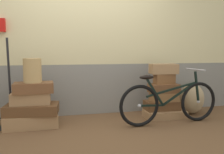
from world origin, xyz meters
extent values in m
cube|color=brown|center=(0.00, 0.00, -0.03)|extent=(9.04, 5.20, 0.06)
cube|color=gray|center=(0.00, 0.85, 0.43)|extent=(7.04, 0.20, 0.86)
cube|color=beige|center=(0.00, 0.85, 1.92)|extent=(7.04, 0.20, 2.13)
cube|color=red|center=(-1.32, 0.71, 1.48)|extent=(0.10, 0.08, 0.20)
cube|color=#9E754C|center=(-0.90, 0.28, 0.09)|extent=(0.74, 0.47, 0.18)
cube|color=brown|center=(-0.89, 0.25, 0.26)|extent=(0.78, 0.51, 0.14)
cube|color=#9E754C|center=(-0.90, 0.29, 0.41)|extent=(0.55, 0.36, 0.17)
cube|color=brown|center=(-0.86, 0.27, 0.57)|extent=(0.55, 0.35, 0.14)
cube|color=#9E754C|center=(1.18, 0.24, 0.06)|extent=(0.67, 0.39, 0.12)
cube|color=brown|center=(1.15, 0.29, 0.19)|extent=(0.57, 0.32, 0.15)
cube|color=olive|center=(1.17, 0.26, 0.34)|extent=(0.43, 0.27, 0.14)
cube|color=brown|center=(1.17, 0.27, 0.48)|extent=(0.47, 0.28, 0.14)
cube|color=brown|center=(1.18, 0.28, 0.63)|extent=(0.32, 0.18, 0.16)
cube|color=#9E754C|center=(1.17, 0.29, 0.80)|extent=(0.46, 0.28, 0.16)
cylinder|color=tan|center=(-0.87, 0.26, 0.81)|extent=(0.25, 0.25, 0.34)
torus|color=black|center=(-1.17, 0.37, 0.12)|extent=(0.02, 0.24, 0.24)
cylinder|color=black|center=(-1.34, 0.37, 0.12)|extent=(0.34, 0.02, 0.02)
cylinder|color=black|center=(-1.20, 0.37, 0.70)|extent=(0.03, 0.15, 1.15)
cube|color=black|center=(-1.34, 0.26, 0.01)|extent=(0.30, 0.22, 0.02)
ellipsoid|color=tan|center=(1.75, 0.36, 0.26)|extent=(0.43, 0.37, 0.53)
torus|color=black|center=(0.60, -0.12, 0.31)|extent=(0.61, 0.08, 0.61)
sphere|color=#B2B2B7|center=(0.60, -0.12, 0.31)|extent=(0.05, 0.05, 0.05)
torus|color=black|center=(1.59, -0.07, 0.31)|extent=(0.61, 0.08, 0.61)
sphere|color=#B2B2B7|center=(1.59, -0.07, 0.31)|extent=(0.05, 0.05, 0.05)
cube|color=black|center=(1.25, -0.09, 0.45)|extent=(0.55, 0.06, 0.34)
cube|color=black|center=(0.84, -0.11, 0.49)|extent=(0.29, 0.04, 0.42)
cube|color=black|center=(0.79, -0.11, 0.30)|extent=(0.38, 0.05, 0.04)
cube|color=black|center=(1.11, -0.10, 0.52)|extent=(0.82, 0.07, 0.20)
cube|color=black|center=(1.56, -0.07, 0.54)|extent=(0.11, 0.03, 0.48)
ellipsoid|color=black|center=(0.71, -0.12, 0.71)|extent=(0.22, 0.10, 0.06)
cylinder|color=#A5A5AD|center=(1.52, -0.08, 0.81)|extent=(0.05, 0.46, 0.02)
camera|label=1|loc=(-0.62, -3.35, 1.08)|focal=39.12mm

